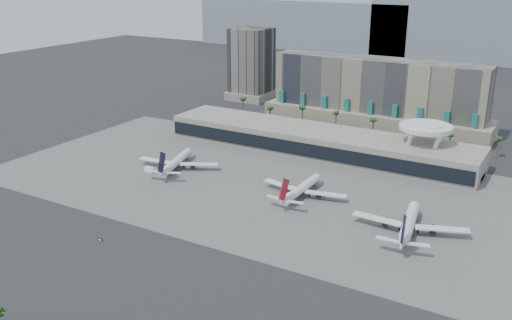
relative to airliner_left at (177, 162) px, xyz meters
The scene contains 14 objects.
ground 69.86m from the airliner_left, 45.63° to the right, with size 900.00×900.00×0.00m, color #232326.
apron_pad 49.19m from the airliner_left, ahead, with size 260.00×130.00×0.06m, color #5B5B59.
mountain_ridge 427.86m from the airliner_left, 79.66° to the left, with size 680.00×60.00×70.00m.
hotel 138.33m from the airliner_left, 64.73° to the left, with size 140.00×30.00×42.00m.
office_tower 158.25m from the airliner_left, 107.11° to the left, with size 30.00×30.00×52.00m.
terminal 77.35m from the airliner_left, 50.87° to the left, with size 170.00×32.50×14.50m.
saucer_structure 123.93m from the airliner_left, 32.50° to the left, with size 26.00×26.00×21.89m.
palm_row 110.48m from the airliner_left, 59.61° to the left, with size 157.80×2.80×13.10m.
airliner_left is the anchor object (origin of this frame).
airliner_centre 68.86m from the airliner_left, ahead, with size 39.98×41.10×14.20m.
airliner_right 119.88m from the airliner_left, ahead, with size 43.66×45.26×15.70m.
service_vehicle_a 13.89m from the airliner_left, 129.27° to the right, with size 4.88×2.38×2.38m, color white.
service_vehicle_b 67.90m from the airliner_left, ahead, with size 3.20×1.83×1.65m, color white.
taxiway_sign 79.47m from the airliner_left, 72.93° to the right, with size 2.08×0.47×0.94m.
Camera 1 is at (119.16, -159.39, 96.98)m, focal length 40.00 mm.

